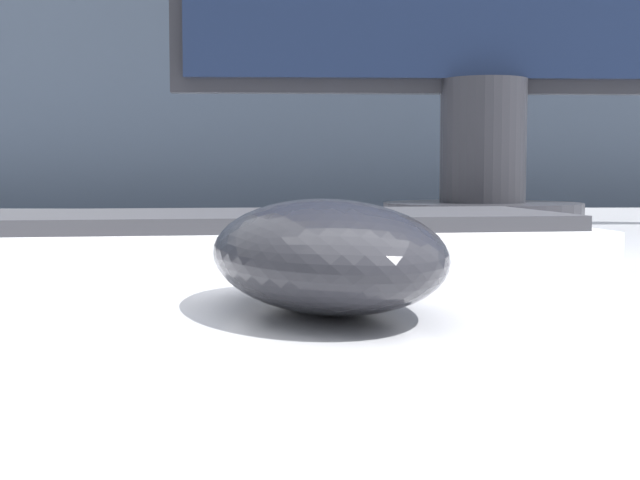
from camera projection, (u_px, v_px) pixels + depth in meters
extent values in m
cube|color=#333D4C|center=(339.00, 358.00, 1.29)|extent=(5.00, 0.03, 1.06)
ellipsoid|color=#232328|center=(325.00, 254.00, 0.30)|extent=(0.10, 0.14, 0.04)
cube|color=silver|center=(178.00, 242.00, 0.49)|extent=(0.46, 0.20, 0.02)
cube|color=#38383D|center=(178.00, 220.00, 0.49)|extent=(0.43, 0.18, 0.01)
cylinder|color=#28282D|center=(482.00, 214.00, 0.77)|extent=(0.17, 0.17, 0.02)
cylinder|color=#28282D|center=(483.00, 141.00, 0.77)|extent=(0.07, 0.07, 0.11)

